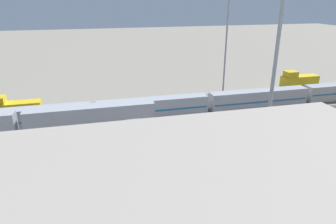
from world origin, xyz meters
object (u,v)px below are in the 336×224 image
Objects in this scene: train_on_track_3 at (20,125)px; train_on_track_1 at (14,110)px; train_on_track_0 at (298,82)px; light_mast_1 at (278,43)px; train_on_track_6 at (132,157)px; train_on_track_7 at (120,175)px; light_mast_0 at (228,21)px; train_on_track_2 at (153,107)px.

train_on_track_1 is (3.10, -10.00, -0.46)m from train_on_track_3.
light_mast_1 is at bearing 49.01° from train_on_track_0.
train_on_track_1 is (20.42, -25.00, 0.09)m from train_on_track_6.
train_on_track_0 is (-49.03, -30.00, 0.09)m from train_on_track_6.
train_on_track_7 reaches higher than train_on_track_6.
light_mast_0 is at bearing -171.68° from train_on_track_1.
light_mast_1 is at bearing 137.38° from train_on_track_1.
light_mast_1 is (-8.47, 28.29, 16.79)m from train_on_track_2.
train_on_track_0 is 0.10× the size of train_on_track_7.
train_on_track_1 is at bearing 4.12° from train_on_track_0.
light_mast_1 is at bearing 152.24° from train_on_track_6.
light_mast_1 is (12.48, 40.41, 0.77)m from light_mast_0.
train_on_track_0 is 1.00× the size of train_on_track_1.
train_on_track_1 is at bearing -10.23° from train_on_track_2.
train_on_track_3 is 10.48m from train_on_track_1.
light_mast_1 is at bearing 144.85° from train_on_track_3.
train_on_track_1 is 51.90m from light_mast_1.
train_on_track_2 is 28.16m from train_on_track_1.
train_on_track_7 is at bearing 50.71° from light_mast_0.
train_on_track_1 is 0.33× the size of light_mast_1.
train_on_track_1 is at bearing -42.62° from light_mast_1.
train_on_track_0 is 69.63m from train_on_track_1.
light_mast_0 is at bearing -159.41° from train_on_track_3.
train_on_track_3 is 22.92m from train_on_track_6.
light_mast_1 is (-17.89, 3.29, 16.18)m from train_on_track_7.
light_mast_0 is 0.95× the size of light_mast_1.
train_on_track_0 is at bearing -175.88° from train_on_track_1.
light_mast_0 reaches higher than train_on_track_1.
light_mast_1 is (-33.08, 23.29, 16.17)m from train_on_track_3.
train_on_track_3 reaches higher than train_on_track_6.
light_mast_1 reaches higher than train_on_track_6.
train_on_track_1 is at bearing -50.75° from train_on_track_6.
train_on_track_3 is 1.66× the size of light_mast_0.
train_on_track_3 is 0.41× the size of train_on_track_6.
train_on_track_0 is at bearing -130.99° from light_mast_1.
train_on_track_1 is 0.10× the size of train_on_track_7.
train_on_track_0 is (-41.74, -10.00, 0.16)m from train_on_track_2.
train_on_track_3 is 51.04m from light_mast_0.
train_on_track_7 is at bearing 34.37° from train_on_track_0.
train_on_track_3 is at bearing -40.89° from train_on_track_6.
light_mast_0 is at bearing -129.29° from train_on_track_7.
train_on_track_2 is 26.72m from train_on_track_7.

